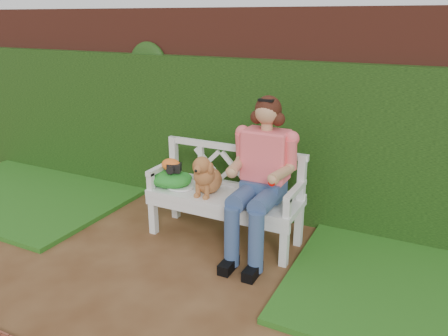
% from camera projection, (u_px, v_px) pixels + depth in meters
% --- Properties ---
extents(ground, '(60.00, 60.00, 0.00)m').
position_uv_depth(ground, '(142.00, 279.00, 3.71)').
color(ground, '#482814').
extents(brick_wall, '(10.00, 0.30, 2.20)m').
position_uv_depth(brick_wall, '(238.00, 110.00, 4.95)').
color(brick_wall, maroon).
rests_on(brick_wall, ground).
extents(ivy_hedge, '(10.00, 0.18, 1.70)m').
position_uv_depth(ivy_hedge, '(229.00, 136.00, 4.85)').
color(ivy_hedge, '#2E6019').
rests_on(ivy_hedge, ground).
extents(grass_left, '(2.60, 2.00, 0.05)m').
position_uv_depth(grass_left, '(30.00, 192.00, 5.48)').
color(grass_left, '#1C5417').
rests_on(grass_left, ground).
extents(garden_bench, '(1.62, 0.71, 0.48)m').
position_uv_depth(garden_bench, '(224.00, 217.00, 4.30)').
color(garden_bench, white).
rests_on(garden_bench, ground).
extents(seated_woman, '(0.88, 1.00, 1.47)m').
position_uv_depth(seated_woman, '(263.00, 177.00, 3.95)').
color(seated_woman, '#FB4B7F').
rests_on(seated_woman, ground).
extents(dog, '(0.39, 0.44, 0.41)m').
position_uv_depth(dog, '(207.00, 174.00, 4.18)').
color(dog, brown).
rests_on(dog, garden_bench).
extents(tennis_racket, '(0.54, 0.23, 0.03)m').
position_uv_depth(tennis_racket, '(178.00, 186.00, 4.39)').
color(tennis_racket, white).
rests_on(tennis_racket, garden_bench).
extents(green_bag, '(0.48, 0.39, 0.16)m').
position_uv_depth(green_bag, '(170.00, 178.00, 4.42)').
color(green_bag, '#157A21').
rests_on(green_bag, garden_bench).
extents(camera_item, '(0.16, 0.14, 0.09)m').
position_uv_depth(camera_item, '(174.00, 168.00, 4.36)').
color(camera_item, black).
rests_on(camera_item, green_bag).
extents(baseball_glove, '(0.21, 0.16, 0.13)m').
position_uv_depth(baseball_glove, '(171.00, 165.00, 4.38)').
color(baseball_glove, orange).
rests_on(baseball_glove, green_bag).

